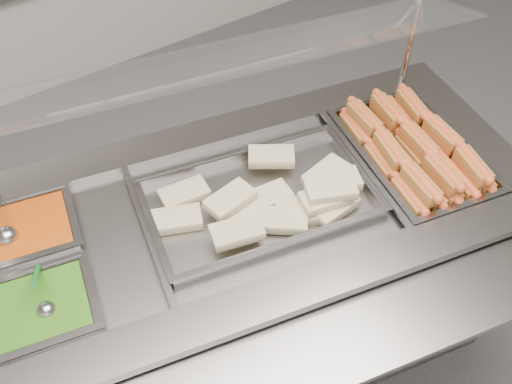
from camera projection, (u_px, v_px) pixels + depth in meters
steam_counter at (243, 283)px, 1.93m from camera, size 1.86×1.12×0.83m
tray_rail at (313, 350)px, 1.37m from camera, size 1.67×0.68×0.05m
sneeze_guard at (211, 64)px, 1.51m from camera, size 1.54×0.59×0.41m
pan_hotdogs at (411, 158)px, 1.80m from camera, size 0.42×0.56×0.09m
pan_wraps at (259, 202)px, 1.66m from camera, size 0.69×0.50×0.06m
pan_beans at (25, 238)px, 1.59m from camera, size 0.32×0.28×0.09m
pan_peas at (38, 316)px, 1.42m from camera, size 0.32×0.28×0.09m
hotdogs_in_buns at (414, 147)px, 1.77m from camera, size 0.37×0.52×0.11m
tortilla_wraps at (277, 200)px, 1.62m from camera, size 0.60×0.38×0.09m
ladle at (7, 235)px, 1.54m from camera, size 0.07×0.18×0.13m
serving_spoon at (45, 304)px, 1.39m from camera, size 0.06×0.16×0.13m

